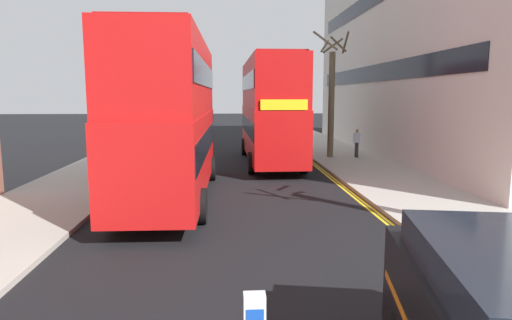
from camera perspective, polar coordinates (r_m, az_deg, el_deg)
The scene contains 9 objects.
sidewalk_right at distance 19.50m, azimuth 16.94°, elevation -2.77°, with size 4.00×80.00×0.14m, color #ADA89E.
sidewalk_left at distance 19.29m, azimuth -22.28°, elevation -3.15°, with size 4.00×80.00×0.14m, color #ADA89E.
kerb_line_outer at distance 16.99m, azimuth 12.62°, elevation -4.43°, with size 0.10×56.00×0.01m, color yellow.
kerb_line_inner at distance 16.95m, azimuth 12.10°, elevation -4.44°, with size 0.10×56.00×0.01m, color yellow.
double_decker_bus_away at distance 16.08m, azimuth -10.82°, elevation 5.80°, with size 2.88×10.83×5.64m.
double_decker_bus_oncoming at distance 24.21m, azimuth 1.82°, elevation 6.72°, with size 2.91×10.84×5.64m.
pedestrian_far at distance 26.27m, azimuth 12.78°, elevation 2.17°, with size 0.34×0.22×1.62m.
street_tree_mid at distance 26.09m, azimuth 9.65°, elevation 7.90°, with size 1.99×1.91×7.12m.
townhouse_terrace_right at distance 30.58m, azimuth 23.90°, elevation 13.02°, with size 10.08×28.00×13.16m.
Camera 1 is at (-0.32, -1.91, 3.68)m, focal length 31.25 mm.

